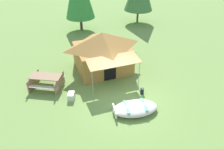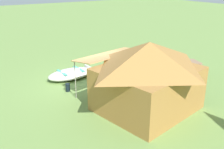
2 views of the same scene
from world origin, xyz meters
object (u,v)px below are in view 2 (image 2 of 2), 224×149
canvas_cabin_tent (148,75)px  cooler_box (141,72)px  fuel_can (68,87)px  beached_rowboat (71,74)px  picnic_table (181,68)px

canvas_cabin_tent → cooler_box: size_ratio=9.41×
canvas_cabin_tent → fuel_can: canvas_cabin_tent is taller
beached_rowboat → picnic_table: size_ratio=1.10×
picnic_table → fuel_can: bearing=-15.8°
picnic_table → cooler_box: picnic_table is taller
picnic_table → canvas_cabin_tent: bearing=23.9°
canvas_cabin_tent → picnic_table: 3.94m
canvas_cabin_tent → cooler_box: (-2.11, -2.89, -1.14)m
beached_rowboat → canvas_cabin_tent: size_ratio=0.50×
picnic_table → cooler_box: (1.40, -1.33, -0.30)m
cooler_box → picnic_table: bearing=136.4°
canvas_cabin_tent → picnic_table: size_ratio=2.21×
canvas_cabin_tent → cooler_box: bearing=-126.2°
canvas_cabin_tent → cooler_box: 3.76m
beached_rowboat → cooler_box: 3.54m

